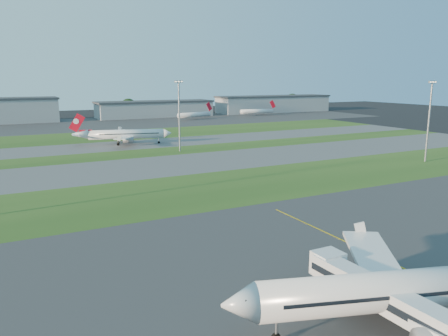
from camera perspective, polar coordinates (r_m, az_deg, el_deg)
ground at (r=66.03m, az=18.16°, el=-12.60°), size 700.00×700.00×0.00m
apron_near at (r=66.03m, az=18.16°, el=-12.59°), size 300.00×70.00×0.01m
grass_strip_a at (r=106.64m, az=-2.08°, el=-2.76°), size 300.00×34.00×0.01m
taxiway_a at (r=136.48m, az=-8.04°, el=0.31°), size 300.00×32.00×0.01m
grass_strip_b at (r=159.92m, az=-11.04°, el=1.86°), size 300.00×18.00×0.01m
taxiway_b at (r=180.89m, az=-13.03°, el=2.89°), size 300.00×26.00×0.01m
grass_strip_c at (r=212.73m, az=-15.28°, el=4.04°), size 300.00×40.00×0.01m
apron_far at (r=271.34m, az=-18.02°, el=5.43°), size 400.00×80.00×0.01m
yellow_line at (r=69.48m, az=21.12°, el=-11.57°), size 0.25×60.00×0.02m
jet_bridge at (r=48.64m, az=23.28°, el=-16.85°), size 4.20×26.90×6.20m
airliner_parked at (r=51.79m, az=23.21°, el=-14.46°), size 39.60×33.37×12.76m
airliner_taxiing at (r=182.90m, az=-12.72°, el=4.29°), size 36.57×30.67×11.63m
mini_jet_near at (r=289.96m, az=-3.87°, el=6.98°), size 28.03×9.96×9.48m
mini_jet_far at (r=320.87m, az=4.35°, el=7.42°), size 28.64×5.13×9.48m
light_mast_centre at (r=161.12m, az=-5.88°, el=7.40°), size 3.20×0.70×25.80m
light_mast_east at (r=154.20m, az=25.23°, el=6.18°), size 3.20×0.70×25.80m
hangar_east at (r=313.25m, az=-9.00°, el=7.64°), size 81.60×23.00×11.20m
hangar_far_east at (r=357.65m, az=6.52°, el=8.34°), size 96.90×23.00×13.20m
tree_mid_west at (r=309.05m, az=-23.07°, el=6.85°), size 9.90×9.90×10.80m
tree_mid_east at (r=322.22m, az=-12.36°, el=7.83°), size 11.55×11.55×12.60m
tree_east at (r=347.65m, az=-0.14°, el=8.24°), size 10.45×10.45×11.40m
tree_far_east at (r=387.90m, az=8.91°, el=8.65°), size 12.65×12.65×13.80m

